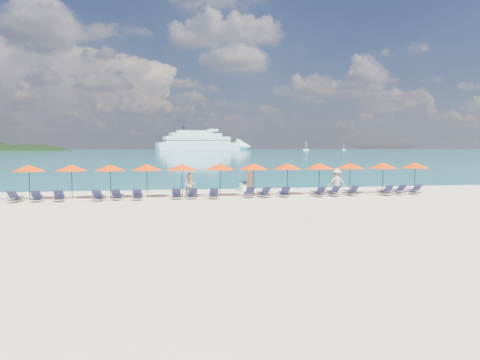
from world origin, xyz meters
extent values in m
plane|color=beige|center=(0.00, 0.00, 0.00)|extent=(1400.00, 1400.00, 0.00)
cube|color=#1FA9B2|center=(0.00, 660.00, 0.01)|extent=(1600.00, 1300.00, 0.01)
ellipsoid|color=black|center=(-150.00, 560.00, -35.00)|extent=(162.00, 126.00, 85.50)
cube|color=silver|center=(49.68, 583.06, 4.96)|extent=(110.69, 46.26, 9.92)
cone|color=silver|center=(113.15, 599.27, 4.96)|extent=(26.56, 26.56, 21.83)
cube|color=silver|center=(47.76, 582.57, 13.89)|extent=(88.80, 37.97, 7.94)
cube|color=silver|center=(45.84, 582.08, 19.85)|extent=(69.27, 31.18, 4.96)
cube|color=silver|center=(43.91, 581.59, 23.82)|extent=(47.37, 22.89, 3.47)
cube|color=black|center=(47.76, 582.57, 12.41)|extent=(89.90, 38.43, 0.89)
cube|color=black|center=(47.76, 582.57, 15.88)|extent=(87.69, 37.50, 0.89)
cylinder|color=black|center=(30.64, 578.20, 27.79)|extent=(4.37, 4.37, 5.46)
cube|color=silver|center=(163.47, 485.12, 0.88)|extent=(6.56, 2.19, 1.75)
cylinder|color=silver|center=(163.47, 485.12, 6.56)|extent=(0.39, 0.39, 10.94)
cube|color=silver|center=(250.53, 584.33, 0.70)|extent=(5.23, 1.74, 1.40)
cylinder|color=silver|center=(250.53, 584.33, 5.23)|extent=(0.31, 0.31, 8.72)
cube|color=white|center=(1.40, 8.30, 0.26)|extent=(0.89, 2.09, 0.47)
cube|color=black|center=(1.39, 8.12, 0.60)|extent=(0.48, 0.88, 0.30)
cylinder|color=black|center=(1.43, 8.81, 0.73)|extent=(0.47, 0.08, 0.05)
imported|color=#D7AE82|center=(1.01, 4.64, 0.99)|extent=(0.86, 0.77, 1.98)
imported|color=#D7AE82|center=(-3.21, 4.01, 0.83)|extent=(0.82, 0.48, 1.66)
imported|color=#D7AE82|center=(6.83, 3.36, 0.94)|extent=(1.24, 0.64, 1.87)
cylinder|color=black|center=(-13.34, 4.47, 1.10)|extent=(0.05, 0.05, 2.20)
cone|color=#FA3900|center=(-13.34, 4.47, 2.02)|extent=(2.10, 2.10, 0.42)
sphere|color=black|center=(-13.34, 4.47, 2.24)|extent=(0.08, 0.08, 0.08)
cylinder|color=black|center=(-10.77, 4.58, 1.10)|extent=(0.05, 0.05, 2.20)
cone|color=#FA3900|center=(-10.77, 4.58, 2.02)|extent=(2.10, 2.10, 0.42)
sphere|color=black|center=(-10.77, 4.58, 2.24)|extent=(0.08, 0.08, 0.08)
cylinder|color=black|center=(-8.35, 4.47, 1.10)|extent=(0.05, 0.05, 2.20)
cone|color=#FA3900|center=(-8.35, 4.47, 2.02)|extent=(2.10, 2.10, 0.42)
sphere|color=black|center=(-8.35, 4.47, 2.24)|extent=(0.08, 0.08, 0.08)
cylinder|color=black|center=(-6.01, 4.60, 1.10)|extent=(0.05, 0.05, 2.20)
cone|color=#FA3900|center=(-6.01, 4.60, 2.02)|extent=(2.10, 2.10, 0.42)
sphere|color=black|center=(-6.01, 4.60, 2.24)|extent=(0.08, 0.08, 0.08)
cylinder|color=black|center=(-3.69, 4.47, 1.10)|extent=(0.05, 0.05, 2.20)
cone|color=#FA3900|center=(-3.69, 4.47, 2.02)|extent=(2.10, 2.10, 0.42)
sphere|color=black|center=(-3.69, 4.47, 2.24)|extent=(0.08, 0.08, 0.08)
cylinder|color=black|center=(-1.09, 4.55, 1.10)|extent=(0.05, 0.05, 2.20)
cone|color=#FA3900|center=(-1.09, 4.55, 2.02)|extent=(2.10, 2.10, 0.42)
sphere|color=black|center=(-1.09, 4.55, 2.24)|extent=(0.08, 0.08, 0.08)
cylinder|color=black|center=(1.24, 4.47, 1.10)|extent=(0.05, 0.05, 2.20)
cone|color=#FA3900|center=(1.24, 4.47, 2.02)|extent=(2.10, 2.10, 0.42)
sphere|color=black|center=(1.24, 4.47, 2.24)|extent=(0.08, 0.08, 0.08)
cylinder|color=black|center=(3.66, 4.59, 1.10)|extent=(0.05, 0.05, 2.20)
cone|color=#FA3900|center=(3.66, 4.59, 2.02)|extent=(2.10, 2.10, 0.42)
sphere|color=black|center=(3.66, 4.59, 2.24)|extent=(0.08, 0.08, 0.08)
cylinder|color=black|center=(5.98, 4.52, 1.10)|extent=(0.05, 0.05, 2.20)
cone|color=#FA3900|center=(5.98, 4.52, 2.02)|extent=(2.10, 2.10, 0.42)
sphere|color=black|center=(5.98, 4.52, 2.24)|extent=(0.08, 0.08, 0.08)
cylinder|color=black|center=(8.33, 4.58, 1.10)|extent=(0.05, 0.05, 2.20)
cone|color=#FA3900|center=(8.33, 4.58, 2.02)|extent=(2.10, 2.10, 0.42)
sphere|color=black|center=(8.33, 4.58, 2.24)|extent=(0.08, 0.08, 0.08)
cylinder|color=black|center=(10.77, 4.40, 1.10)|extent=(0.05, 0.05, 2.20)
cone|color=#FA3900|center=(10.77, 4.40, 2.02)|extent=(2.10, 2.10, 0.42)
sphere|color=black|center=(10.77, 4.40, 2.24)|extent=(0.08, 0.08, 0.08)
cylinder|color=black|center=(13.32, 4.41, 1.10)|extent=(0.05, 0.05, 2.20)
cone|color=#FA3900|center=(13.32, 4.41, 2.02)|extent=(2.10, 2.10, 0.42)
sphere|color=black|center=(13.32, 4.41, 2.24)|extent=(0.08, 0.08, 0.08)
cube|color=silver|center=(-13.84, 3.29, 0.14)|extent=(0.74, 1.74, 0.06)
cube|color=#1D213F|center=(-13.82, 3.54, 0.30)|extent=(0.63, 1.14, 0.04)
cube|color=#1D213F|center=(-13.87, 2.74, 0.55)|extent=(0.59, 0.57, 0.43)
cube|color=silver|center=(-12.63, 3.41, 0.14)|extent=(0.75, 1.74, 0.06)
cube|color=#1D213F|center=(-12.65, 3.66, 0.30)|extent=(0.63, 1.14, 0.04)
cube|color=#1D213F|center=(-12.59, 2.86, 0.55)|extent=(0.59, 0.58, 0.43)
cube|color=silver|center=(-11.33, 3.41, 0.14)|extent=(0.79, 1.75, 0.06)
cube|color=#1D213F|center=(-11.35, 3.66, 0.30)|extent=(0.66, 1.15, 0.04)
cube|color=#1D213F|center=(-11.27, 2.86, 0.55)|extent=(0.60, 0.59, 0.43)
cube|color=silver|center=(-8.95, 3.15, 0.14)|extent=(0.79, 1.75, 0.06)
cube|color=#1D213F|center=(-8.92, 3.40, 0.30)|extent=(0.66, 1.15, 0.04)
cube|color=#1D213F|center=(-9.01, 2.60, 0.55)|extent=(0.60, 0.59, 0.43)
cube|color=silver|center=(-7.84, 3.46, 0.14)|extent=(0.76, 1.75, 0.06)
cube|color=#1D213F|center=(-7.82, 3.71, 0.30)|extent=(0.64, 1.14, 0.04)
cube|color=#1D213F|center=(-7.89, 2.91, 0.55)|extent=(0.59, 0.58, 0.43)
cube|color=silver|center=(-6.56, 3.28, 0.14)|extent=(0.69, 1.72, 0.06)
cube|color=#1D213F|center=(-6.55, 3.53, 0.30)|extent=(0.59, 1.12, 0.04)
cube|color=#1D213F|center=(-6.58, 2.73, 0.55)|extent=(0.57, 0.56, 0.43)
cube|color=silver|center=(-4.11, 3.37, 0.14)|extent=(0.72, 1.73, 0.06)
cube|color=#1D213F|center=(-4.10, 3.62, 0.30)|extent=(0.62, 1.13, 0.04)
cube|color=#1D213F|center=(-4.14, 2.82, 0.55)|extent=(0.58, 0.57, 0.43)
cube|color=silver|center=(-3.11, 3.39, 0.14)|extent=(0.69, 1.72, 0.06)
cube|color=#1D213F|center=(-3.12, 3.64, 0.30)|extent=(0.59, 1.12, 0.04)
cube|color=#1D213F|center=(-3.09, 2.84, 0.55)|extent=(0.57, 0.56, 0.43)
cube|color=silver|center=(-1.72, 3.17, 0.14)|extent=(0.71, 1.73, 0.06)
cube|color=#1D213F|center=(-1.71, 3.42, 0.30)|extent=(0.61, 1.13, 0.04)
cube|color=#1D213F|center=(-1.75, 2.62, 0.55)|extent=(0.58, 0.56, 0.43)
cube|color=silver|center=(0.68, 3.50, 0.14)|extent=(0.63, 1.70, 0.06)
cube|color=#1D213F|center=(0.68, 3.75, 0.30)|extent=(0.55, 1.10, 0.04)
cube|color=#1D213F|center=(0.68, 2.95, 0.55)|extent=(0.55, 0.54, 0.43)
cube|color=silver|center=(1.69, 3.44, 0.14)|extent=(0.79, 1.75, 0.06)
cube|color=#1D213F|center=(1.66, 3.68, 0.30)|extent=(0.66, 1.15, 0.04)
cube|color=#1D213F|center=(1.74, 2.89, 0.55)|extent=(0.60, 0.59, 0.43)
cube|color=silver|center=(3.12, 3.46, 0.14)|extent=(0.77, 1.75, 0.06)
cube|color=#1D213F|center=(3.15, 3.71, 0.30)|extent=(0.65, 1.14, 0.04)
cube|color=#1D213F|center=(3.07, 2.91, 0.55)|extent=(0.60, 0.58, 0.43)
cube|color=silver|center=(5.45, 3.18, 0.14)|extent=(0.63, 1.70, 0.06)
cube|color=#1D213F|center=(5.46, 3.43, 0.30)|extent=(0.56, 1.10, 0.04)
cube|color=#1D213F|center=(5.45, 2.63, 0.55)|extent=(0.55, 0.54, 0.43)
cube|color=silver|center=(6.52, 3.32, 0.14)|extent=(0.76, 1.75, 0.06)
cube|color=#1D213F|center=(6.50, 3.56, 0.30)|extent=(0.64, 1.14, 0.04)
cube|color=#1D213F|center=(6.56, 2.77, 0.55)|extent=(0.59, 0.58, 0.43)
cube|color=silver|center=(7.92, 3.47, 0.14)|extent=(0.68, 1.72, 0.06)
cube|color=#1D213F|center=(7.91, 3.72, 0.30)|extent=(0.59, 1.12, 0.04)
cube|color=#1D213F|center=(7.93, 2.92, 0.55)|extent=(0.57, 0.56, 0.43)
cube|color=silver|center=(10.36, 3.23, 0.14)|extent=(0.65, 1.71, 0.06)
cube|color=#1D213F|center=(10.36, 3.48, 0.30)|extent=(0.57, 1.11, 0.04)
cube|color=#1D213F|center=(10.35, 2.68, 0.55)|extent=(0.56, 0.55, 0.43)
cube|color=silver|center=(11.46, 3.49, 0.14)|extent=(0.65, 1.71, 0.06)
cube|color=#1D213F|center=(11.46, 3.74, 0.30)|extent=(0.57, 1.11, 0.04)
cube|color=#1D213F|center=(11.47, 2.94, 0.55)|extent=(0.56, 0.55, 0.43)
cube|color=silver|center=(12.67, 3.45, 0.14)|extent=(0.71, 1.73, 0.06)
cube|color=#1D213F|center=(12.68, 3.70, 0.30)|extent=(0.61, 1.13, 0.04)
cube|color=#1D213F|center=(12.64, 2.90, 0.55)|extent=(0.58, 0.56, 0.43)
camera|label=1|loc=(-5.40, -27.01, 3.31)|focal=35.00mm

